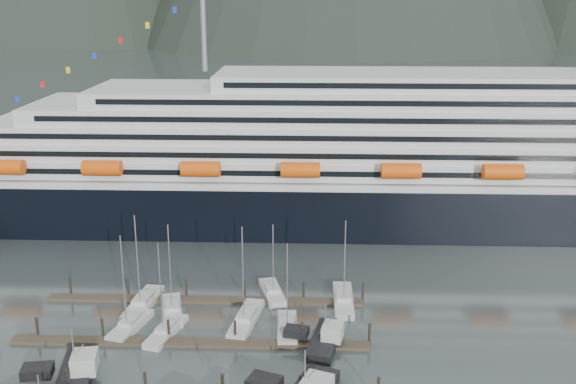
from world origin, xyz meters
name	(u,v)px	position (x,y,z in m)	size (l,w,h in m)	color
ground	(224,357)	(0.00, 0.00, 0.00)	(1600.00, 1600.00, 0.00)	#485554
cruise_ship	(407,164)	(30.03, 54.94, 12.04)	(210.00, 30.40, 50.30)	black
dock_mid	(190,342)	(-4.93, 3.05, 0.31)	(48.18, 2.28, 3.20)	#3F3528
dock_far	(205,299)	(-4.93, 16.05, 0.31)	(48.18, 2.28, 3.20)	#3F3528
sailboat_a	(130,326)	(-14.05, 7.00, 0.44)	(4.85, 9.71, 14.67)	silver
sailboat_b	(166,332)	(-8.70, 5.59, 0.42)	(4.73, 9.74, 14.21)	silver
sailboat_c	(172,311)	(-9.16, 11.92, 0.43)	(4.90, 10.20, 14.58)	silver
sailboat_d	(246,320)	(1.93, 9.42, 0.43)	(4.53, 11.97, 15.40)	silver
sailboat_e	(143,304)	(-13.91, 13.82, 0.45)	(4.16, 11.61, 15.38)	silver
sailboat_f	(272,293)	(5.13, 18.47, 0.42)	(4.95, 9.70, 12.46)	silver
sailboat_g	(343,301)	(16.03, 16.17, 0.43)	(2.84, 11.43, 14.12)	silver
sailboat_h	(287,329)	(7.89, 7.05, 0.43)	(3.10, 9.36, 13.86)	silver
trawler_b	(75,374)	(-17.32, -6.24, 0.95)	(9.23, 12.09, 7.57)	black
trawler_e	(324,339)	(12.94, 3.49, 0.87)	(8.30, 10.76, 6.66)	black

